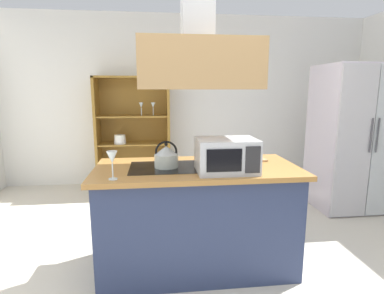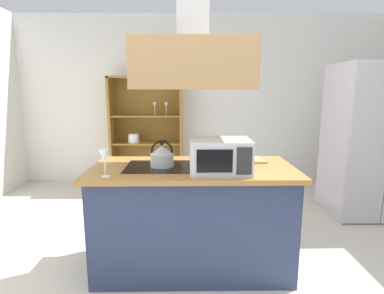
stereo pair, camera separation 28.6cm
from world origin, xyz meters
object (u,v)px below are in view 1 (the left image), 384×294
Objects in this scene: dish_cabinet at (134,139)px; microwave at (226,155)px; refrigerator at (353,138)px; wine_glass_on_counter at (112,159)px; kettle at (166,156)px; cutting_board at (245,159)px.

dish_cabinet reaches higher than microwave.
refrigerator is 3.17m from wine_glass_on_counter.
dish_cabinet is 2.73m from wine_glass_on_counter.
refrigerator is 8.42× the size of kettle.
kettle reaches higher than cutting_board.
dish_cabinet is 2.51m from cutting_board.
kettle is 0.47× the size of microwave.
kettle is at bearing 37.50° from wine_glass_on_counter.
dish_cabinet is 2.46m from kettle.
kettle is 0.50m from wine_glass_on_counter.
kettle is at bearing -164.98° from cutting_board.
refrigerator is 2.38m from microwave.
dish_cabinet is 2.76m from microwave.
refrigerator is at bearing 29.50° from cutting_board.
refrigerator is 8.92× the size of wine_glass_on_counter.
microwave is (0.90, -2.60, 0.27)m from dish_cabinet.
cutting_board is at bearing 15.02° from kettle.
refrigerator is 1.96m from cutting_board.
refrigerator reaches higher than cutting_board.
wine_glass_on_counter is (-0.85, -0.11, 0.02)m from microwave.
microwave is at bearing -124.77° from cutting_board.
microwave reaches higher than kettle.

